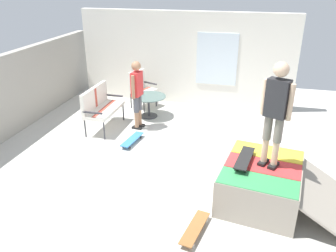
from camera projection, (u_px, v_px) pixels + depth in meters
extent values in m
cube|color=beige|center=(169.00, 172.00, 6.57)|extent=(12.00, 12.00, 0.10)
cube|color=white|center=(185.00, 59.00, 9.50)|extent=(0.20, 6.00, 2.57)
cube|color=silver|center=(217.00, 59.00, 9.17)|extent=(0.03, 1.10, 1.40)
cube|color=gray|center=(261.00, 183.00, 5.56)|extent=(1.69, 1.42, 0.64)
cube|color=#338C4C|center=(258.00, 182.00, 5.00)|extent=(0.66, 1.22, 0.01)
cube|color=red|center=(263.00, 166.00, 5.43)|extent=(0.66, 1.22, 0.01)
cube|color=yellow|center=(267.00, 152.00, 5.85)|extent=(0.66, 1.22, 0.01)
cylinder|color=#B2B2B7|center=(227.00, 160.00, 5.64)|extent=(1.46, 0.27, 0.05)
cube|color=gray|center=(327.00, 199.00, 5.22)|extent=(1.61, 1.12, 0.53)
cylinder|color=#38383D|center=(104.00, 131.00, 7.66)|extent=(0.04, 0.04, 0.44)
cylinder|color=#38383D|center=(123.00, 112.00, 8.69)|extent=(0.04, 0.04, 0.44)
cylinder|color=#38383D|center=(85.00, 128.00, 7.77)|extent=(0.04, 0.04, 0.44)
cylinder|color=#38383D|center=(106.00, 110.00, 8.80)|extent=(0.04, 0.04, 0.44)
cube|color=silver|center=(105.00, 110.00, 8.12)|extent=(1.25, 0.56, 0.08)
cube|color=#B74738|center=(104.00, 108.00, 8.11)|extent=(1.21, 0.11, 0.00)
cube|color=silver|center=(94.00, 98.00, 8.06)|extent=(1.25, 0.09, 0.50)
cube|color=#B74738|center=(94.00, 98.00, 8.06)|extent=(0.10, 0.08, 0.46)
cube|color=#38383D|center=(93.00, 113.00, 7.52)|extent=(0.04, 0.47, 0.04)
cube|color=#38383D|center=(114.00, 96.00, 8.59)|extent=(0.04, 0.47, 0.04)
cylinder|color=#38383D|center=(144.00, 104.00, 9.22)|extent=(0.04, 0.04, 0.44)
cylinder|color=#38383D|center=(156.00, 99.00, 9.61)|extent=(0.04, 0.04, 0.44)
cylinder|color=#38383D|center=(131.00, 101.00, 9.47)|extent=(0.04, 0.04, 0.44)
cylinder|color=#38383D|center=(144.00, 96.00, 9.87)|extent=(0.04, 0.04, 0.44)
cube|color=silver|center=(143.00, 91.00, 9.44)|extent=(0.78, 0.74, 0.08)
cube|color=#B74738|center=(143.00, 90.00, 9.42)|extent=(0.57, 0.31, 0.00)
cube|color=silver|center=(137.00, 80.00, 9.44)|extent=(0.60, 0.31, 0.50)
cube|color=#B74738|center=(137.00, 80.00, 9.44)|extent=(0.12, 0.12, 0.46)
cube|color=#38383D|center=(136.00, 88.00, 9.16)|extent=(0.21, 0.45, 0.04)
cube|color=#38383D|center=(150.00, 83.00, 9.58)|extent=(0.21, 0.45, 0.04)
cylinder|color=#38383D|center=(149.00, 107.00, 8.89)|extent=(0.06, 0.06, 0.55)
cylinder|color=#38383D|center=(149.00, 116.00, 9.00)|extent=(0.44, 0.44, 0.03)
cylinder|color=#4C6660|center=(149.00, 96.00, 8.78)|extent=(0.90, 0.90, 0.02)
cube|color=black|center=(137.00, 128.00, 8.28)|extent=(0.14, 0.25, 0.05)
cylinder|color=#9E7051|center=(137.00, 119.00, 8.19)|extent=(0.10, 0.10, 0.39)
cylinder|color=#4C4C51|center=(136.00, 104.00, 8.03)|extent=(0.13, 0.13, 0.39)
cube|color=black|center=(140.00, 125.00, 8.42)|extent=(0.14, 0.25, 0.05)
cylinder|color=#9E7051|center=(140.00, 117.00, 8.33)|extent=(0.10, 0.10, 0.39)
cylinder|color=#4C4C51|center=(139.00, 102.00, 8.17)|extent=(0.13, 0.13, 0.39)
cube|color=red|center=(137.00, 84.00, 7.90)|extent=(0.34, 0.21, 0.57)
sphere|color=#9E7051|center=(136.00, 66.00, 7.73)|extent=(0.22, 0.22, 0.22)
cylinder|color=#9E7051|center=(133.00, 87.00, 7.74)|extent=(0.08, 0.08, 0.54)
cylinder|color=#9E7051|center=(140.00, 82.00, 8.08)|extent=(0.08, 0.08, 0.54)
cube|color=black|center=(273.00, 165.00, 5.37)|extent=(0.26, 0.20, 0.05)
cylinder|color=beige|center=(275.00, 153.00, 5.28)|extent=(0.10, 0.10, 0.39)
cylinder|color=slate|center=(279.00, 130.00, 5.12)|extent=(0.13, 0.13, 0.39)
cube|color=black|center=(263.00, 162.00, 5.47)|extent=(0.26, 0.20, 0.05)
cylinder|color=beige|center=(265.00, 150.00, 5.37)|extent=(0.10, 0.10, 0.39)
cylinder|color=slate|center=(268.00, 127.00, 5.21)|extent=(0.13, 0.13, 0.39)
cube|color=#262628|center=(277.00, 98.00, 4.97)|extent=(0.29, 0.37, 0.58)
sphere|color=beige|center=(281.00, 69.00, 4.79)|extent=(0.22, 0.22, 0.22)
cylinder|color=beige|center=(291.00, 103.00, 4.86)|extent=(0.08, 0.08, 0.55)
cylinder|color=beige|center=(264.00, 97.00, 5.09)|extent=(0.08, 0.08, 0.55)
cube|color=#3372B2|center=(132.00, 139.00, 7.55)|extent=(0.82, 0.31, 0.02)
cylinder|color=#333333|center=(141.00, 137.00, 7.79)|extent=(0.06, 0.04, 0.06)
cylinder|color=#333333|center=(135.00, 136.00, 7.84)|extent=(0.06, 0.04, 0.06)
cylinder|color=#333333|center=(130.00, 148.00, 7.31)|extent=(0.06, 0.04, 0.06)
cylinder|color=#333333|center=(123.00, 146.00, 7.37)|extent=(0.06, 0.04, 0.06)
cube|color=brown|center=(195.00, 228.00, 4.91)|extent=(0.82, 0.34, 0.02)
cylinder|color=silver|center=(206.00, 221.00, 5.14)|extent=(0.06, 0.04, 0.06)
cylinder|color=silver|center=(196.00, 218.00, 5.20)|extent=(0.06, 0.04, 0.06)
cylinder|color=silver|center=(193.00, 246.00, 4.67)|extent=(0.06, 0.04, 0.06)
cylinder|color=silver|center=(182.00, 242.00, 4.73)|extent=(0.06, 0.04, 0.06)
cube|color=black|center=(245.00, 158.00, 5.46)|extent=(0.82, 0.32, 0.01)
cylinder|color=#333333|center=(252.00, 155.00, 5.69)|extent=(0.06, 0.04, 0.06)
cylinder|color=#333333|center=(243.00, 153.00, 5.75)|extent=(0.06, 0.04, 0.06)
cylinder|color=#333333|center=(246.00, 171.00, 5.22)|extent=(0.06, 0.04, 0.06)
cylinder|color=#333333|center=(235.00, 169.00, 5.27)|extent=(0.06, 0.04, 0.06)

